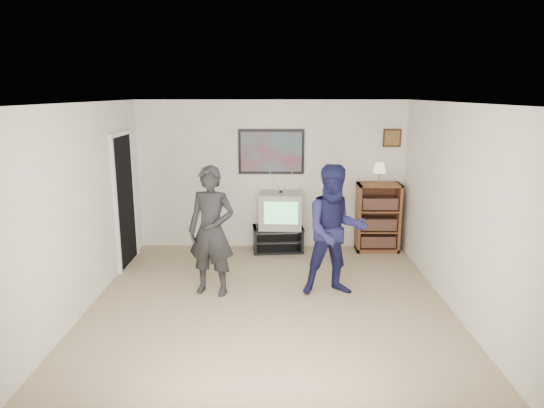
{
  "coord_description": "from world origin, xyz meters",
  "views": [
    {
      "loc": [
        0.08,
        -5.58,
        2.62
      ],
      "look_at": [
        0.03,
        0.76,
        1.15
      ],
      "focal_mm": 32.0,
      "sensor_mm": 36.0,
      "label": 1
    }
  ],
  "objects_px": {
    "crt_television": "(281,210)",
    "bookshelf": "(378,217)",
    "media_stand": "(278,239)",
    "person_tall": "(211,231)",
    "person_short": "(335,231)"
  },
  "relations": [
    {
      "from": "bookshelf",
      "to": "person_short",
      "type": "height_order",
      "value": "person_short"
    },
    {
      "from": "media_stand",
      "to": "person_short",
      "type": "xyz_separation_m",
      "value": [
        0.73,
        -1.77,
        0.66
      ]
    },
    {
      "from": "media_stand",
      "to": "person_tall",
      "type": "xyz_separation_m",
      "value": [
        -0.87,
        -1.77,
        0.65
      ]
    },
    {
      "from": "bookshelf",
      "to": "person_tall",
      "type": "bearing_deg",
      "value": -144.5
    },
    {
      "from": "crt_television",
      "to": "bookshelf",
      "type": "distance_m",
      "value": 1.63
    },
    {
      "from": "person_tall",
      "to": "person_short",
      "type": "distance_m",
      "value": 1.61
    },
    {
      "from": "crt_television",
      "to": "person_short",
      "type": "distance_m",
      "value": 1.9
    },
    {
      "from": "person_short",
      "to": "bookshelf",
      "type": "bearing_deg",
      "value": 55.55
    },
    {
      "from": "crt_television",
      "to": "bookshelf",
      "type": "relative_size",
      "value": 0.6
    },
    {
      "from": "media_stand",
      "to": "person_tall",
      "type": "distance_m",
      "value": 2.07
    },
    {
      "from": "media_stand",
      "to": "bookshelf",
      "type": "relative_size",
      "value": 0.76
    },
    {
      "from": "person_tall",
      "to": "media_stand",
      "type": "bearing_deg",
      "value": 77.44
    },
    {
      "from": "media_stand",
      "to": "crt_television",
      "type": "xyz_separation_m",
      "value": [
        0.05,
        0.0,
        0.5
      ]
    },
    {
      "from": "media_stand",
      "to": "bookshelf",
      "type": "height_order",
      "value": "bookshelf"
    },
    {
      "from": "media_stand",
      "to": "bookshelf",
      "type": "xyz_separation_m",
      "value": [
        1.67,
        0.05,
        0.37
      ]
    }
  ]
}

